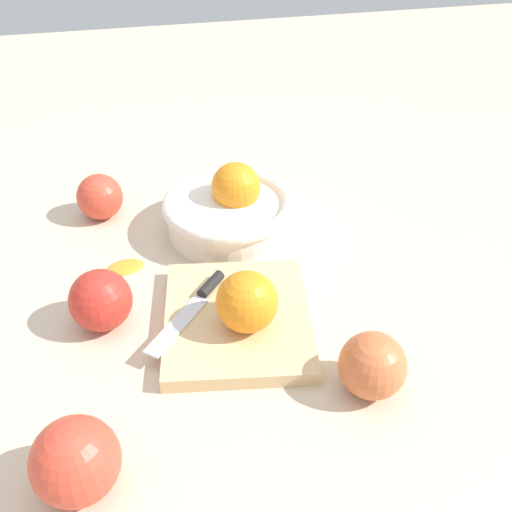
% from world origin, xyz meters
% --- Properties ---
extents(ground_plane, '(2.40, 2.40, 0.00)m').
position_xyz_m(ground_plane, '(0.00, 0.00, 0.00)').
color(ground_plane, beige).
extents(bowl, '(0.20, 0.20, 0.10)m').
position_xyz_m(bowl, '(-0.14, 0.09, 0.04)').
color(bowl, white).
rests_on(bowl, ground_plane).
extents(cutting_board, '(0.23, 0.21, 0.02)m').
position_xyz_m(cutting_board, '(0.06, 0.06, 0.01)').
color(cutting_board, '#DBB77F').
rests_on(cutting_board, ground_plane).
extents(orange_on_board, '(0.07, 0.07, 0.07)m').
position_xyz_m(orange_on_board, '(0.09, 0.07, 0.06)').
color(orange_on_board, orange).
rests_on(orange_on_board, cutting_board).
extents(knife, '(0.13, 0.11, 0.01)m').
position_xyz_m(knife, '(0.04, 0.02, 0.02)').
color(knife, silver).
rests_on(knife, cutting_board).
extents(apple_back_right, '(0.07, 0.07, 0.07)m').
position_xyz_m(apple_back_right, '(0.19, 0.18, 0.04)').
color(apple_back_right, '#CC6638').
rests_on(apple_back_right, ground_plane).
extents(apple_front_center, '(0.08, 0.08, 0.08)m').
position_xyz_m(apple_front_center, '(0.03, -0.10, 0.04)').
color(apple_front_center, red).
rests_on(apple_front_center, ground_plane).
extents(apple_front_right, '(0.08, 0.08, 0.08)m').
position_xyz_m(apple_front_right, '(0.25, -0.12, 0.04)').
color(apple_front_right, '#D6422D').
rests_on(apple_front_right, ground_plane).
extents(apple_front_left, '(0.07, 0.07, 0.07)m').
position_xyz_m(apple_front_left, '(-0.22, -0.10, 0.04)').
color(apple_front_left, '#D6422D').
rests_on(apple_front_left, ground_plane).
extents(citrus_peel, '(0.04, 0.06, 0.01)m').
position_xyz_m(citrus_peel, '(-0.08, -0.07, 0.00)').
color(citrus_peel, orange).
rests_on(citrus_peel, ground_plane).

